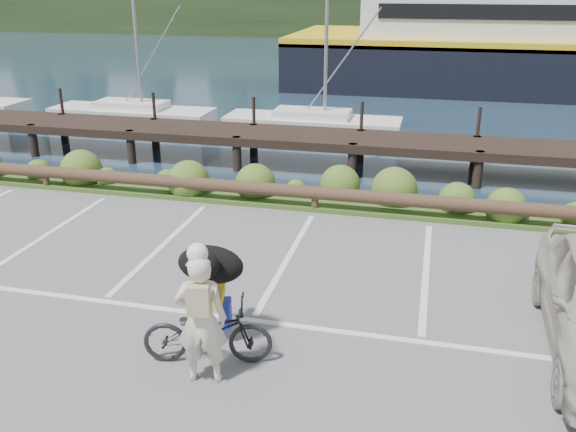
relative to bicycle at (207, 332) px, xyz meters
name	(u,v)px	position (x,y,z in m)	size (l,w,h in m)	color
ground	(260,308)	(0.28, 1.58, -0.47)	(72.00, 72.00, 0.00)	#5A5A5C
harbor_backdrop	(426,20)	(0.67, 80.10, -0.47)	(170.00, 160.00, 30.00)	#192B3D
vegetation_strip	(320,199)	(0.28, 6.88, -0.42)	(34.00, 1.60, 0.10)	#3D5B21
log_rail	(315,211)	(0.28, 6.18, -0.47)	(32.00, 0.30, 0.60)	#443021
bicycle	(207,332)	(0.00, 0.00, 0.00)	(0.62, 1.79, 0.94)	black
cyclist	(201,319)	(0.09, -0.41, 0.45)	(0.67, 0.44, 1.84)	beige
dog	(211,264)	(-0.13, 0.56, 0.75)	(0.98, 0.48, 0.56)	black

